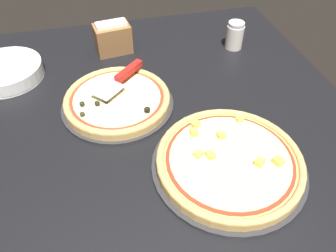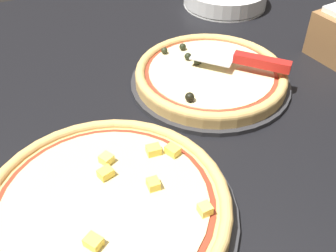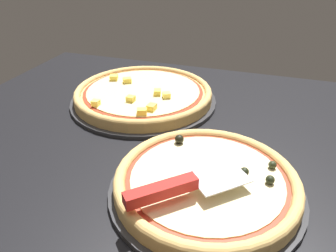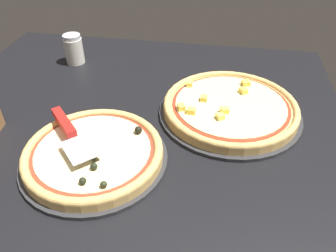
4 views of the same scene
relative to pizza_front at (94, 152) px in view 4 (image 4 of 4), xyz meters
The scene contains 7 objects.
ground_plane 6.78cm from the pizza_front, 137.11° to the left, with size 134.36×118.93×3.60cm, color black.
pizza_pan_front 2.12cm from the pizza_front, 123.81° to the right, with size 34.32×34.32×1.00cm, color #2D2D30.
pizza_front is the anchor object (origin of this frame).
pizza_pan_back 39.31cm from the pizza_front, 128.35° to the left, with size 39.42×39.42×1.00cm, color #2D2D30.
pizza_back 39.23cm from the pizza_front, 128.38° to the left, with size 37.06×37.06×3.97cm.
serving_spatula 8.87cm from the pizza_front, 116.18° to the right, with size 18.01×17.29×2.00cm.
parmesan_shaker 53.50cm from the pizza_front, 153.02° to the right, with size 6.48×6.48×10.21cm.
Camera 4 is at (56.30, 22.98, 53.42)cm, focal length 35.00 mm.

